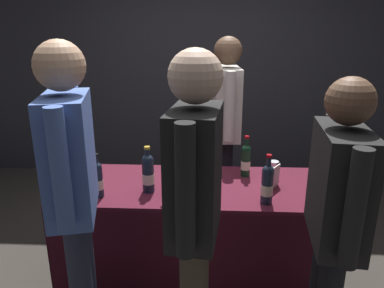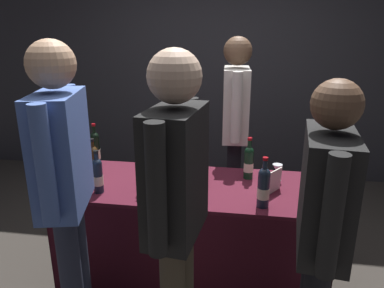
% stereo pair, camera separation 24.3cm
% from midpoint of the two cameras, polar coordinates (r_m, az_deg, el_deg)
% --- Properties ---
extents(ground_plane, '(12.00, 12.00, 0.00)m').
position_cam_midpoint_polar(ground_plane, '(2.92, 2.54, -19.64)').
color(ground_plane, '#38332D').
extents(back_partition, '(6.80, 0.12, 3.03)m').
position_cam_midpoint_polar(back_partition, '(4.42, 5.99, 14.37)').
color(back_partition, '#2D2D33').
rests_on(back_partition, ground_plane).
extents(tasting_table, '(1.83, 0.73, 0.73)m').
position_cam_midpoint_polar(tasting_table, '(2.64, 2.69, -10.80)').
color(tasting_table, '#4C1423').
rests_on(tasting_table, ground_plane).
extents(featured_wine_bottle, '(0.07, 0.07, 0.35)m').
position_cam_midpoint_polar(featured_wine_bottle, '(2.88, -12.69, -0.82)').
color(featured_wine_bottle, black).
rests_on(featured_wine_bottle, tasting_table).
extents(display_bottle_0, '(0.08, 0.08, 0.33)m').
position_cam_midpoint_polar(display_bottle_0, '(2.55, 4.12, -3.05)').
color(display_bottle_0, black).
rests_on(display_bottle_0, tasting_table).
extents(display_bottle_1, '(0.07, 0.07, 0.31)m').
position_cam_midpoint_polar(display_bottle_1, '(2.65, 11.56, -2.83)').
color(display_bottle_1, black).
rests_on(display_bottle_1, tasting_table).
extents(display_bottle_2, '(0.07, 0.07, 0.29)m').
position_cam_midpoint_polar(display_bottle_2, '(2.43, -11.92, -4.85)').
color(display_bottle_2, '#192333').
rests_on(display_bottle_2, tasting_table).
extents(display_bottle_3, '(0.08, 0.08, 0.32)m').
position_cam_midpoint_polar(display_bottle_3, '(2.26, 14.32, -6.62)').
color(display_bottle_3, '#192333').
rests_on(display_bottle_3, tasting_table).
extents(display_bottle_4, '(0.08, 0.08, 0.32)m').
position_cam_midpoint_polar(display_bottle_4, '(2.61, -12.76, -3.03)').
color(display_bottle_4, '#38230F').
rests_on(display_bottle_4, tasting_table).
extents(display_bottle_5, '(0.07, 0.07, 0.35)m').
position_cam_midpoint_polar(display_bottle_5, '(2.45, -16.09, -4.48)').
color(display_bottle_5, '#192333').
rests_on(display_bottle_5, tasting_table).
extents(display_bottle_6, '(0.07, 0.07, 0.31)m').
position_cam_midpoint_polar(display_bottle_6, '(2.71, -13.58, -2.45)').
color(display_bottle_6, black).
rests_on(display_bottle_6, tasting_table).
extents(display_bottle_7, '(0.08, 0.08, 0.32)m').
position_cam_midpoint_polar(display_bottle_7, '(2.42, -4.25, -4.27)').
color(display_bottle_7, '#192333').
rests_on(display_bottle_7, tasting_table).
extents(wine_glass_near_vendor, '(0.07, 0.07, 0.12)m').
position_cam_midpoint_polar(wine_glass_near_vendor, '(2.67, 15.89, -3.87)').
color(wine_glass_near_vendor, silver).
rests_on(wine_glass_near_vendor, tasting_table).
extents(flower_vase, '(0.10, 0.10, 0.38)m').
position_cam_midpoint_polar(flower_vase, '(2.39, -0.45, -5.19)').
color(flower_vase, silver).
rests_on(flower_vase, tasting_table).
extents(brochure_stand, '(0.10, 0.14, 0.16)m').
position_cam_midpoint_polar(brochure_stand, '(2.49, 15.69, -5.70)').
color(brochure_stand, silver).
rests_on(brochure_stand, tasting_table).
extents(vendor_presenter, '(0.24, 0.61, 1.72)m').
position_cam_midpoint_polar(vendor_presenter, '(3.14, 9.07, 4.09)').
color(vendor_presenter, black).
rests_on(vendor_presenter, ground_plane).
extents(taster_foreground_right, '(0.25, 0.57, 1.70)m').
position_cam_midpoint_polar(taster_foreground_right, '(1.67, 1.71, -8.81)').
color(taster_foreground_right, '#4C4233').
rests_on(taster_foreground_right, ground_plane).
extents(taster_foreground_left, '(0.31, 0.60, 1.73)m').
position_cam_midpoint_polar(taster_foreground_left, '(1.96, -16.29, -4.62)').
color(taster_foreground_left, '#2D3347').
rests_on(taster_foreground_left, ground_plane).
extents(taster_foreground_centre, '(0.26, 0.64, 1.58)m').
position_cam_midpoint_polar(taster_foreground_centre, '(1.84, 23.67, -10.39)').
color(taster_foreground_centre, black).
rests_on(taster_foreground_centre, ground_plane).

